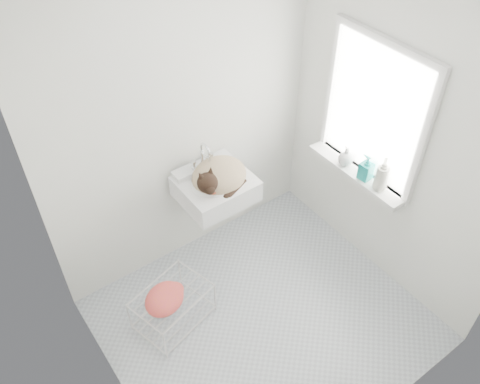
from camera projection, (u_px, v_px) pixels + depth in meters
floor at (263, 321)px, 3.85m from camera, size 2.20×2.00×0.02m
back_wall at (182, 123)px, 3.59m from camera, size 2.20×0.02×2.50m
right_wall at (396, 137)px, 3.47m from camera, size 0.02×2.00×2.50m
left_wall at (97, 292)px, 2.52m from camera, size 0.02×2.00×2.50m
window_glass at (375, 112)px, 3.52m from camera, size 0.01×0.80×1.00m
window_frame at (374, 113)px, 3.51m from camera, size 0.04×0.90×1.10m
windowsill at (356, 173)px, 3.84m from camera, size 0.16×0.88×0.04m
sink at (216, 180)px, 3.75m from camera, size 0.54×0.47×0.22m
faucet at (201, 153)px, 3.76m from camera, size 0.20×0.14×0.20m
cat at (218, 176)px, 3.72m from camera, size 0.46×0.39×0.28m
wire_rack at (173, 308)px, 3.75m from camera, size 0.60×0.49×0.32m
towel at (165, 302)px, 3.56m from camera, size 0.38×0.34×0.13m
bottle_a at (379, 189)px, 3.68m from camera, size 0.12×0.12×0.23m
bottle_b at (364, 178)px, 3.76m from camera, size 0.10×0.10×0.20m
bottle_c at (345, 164)px, 3.88m from camera, size 0.13×0.13×0.15m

